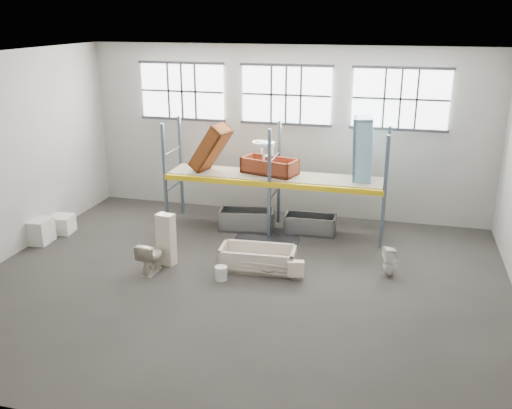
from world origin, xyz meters
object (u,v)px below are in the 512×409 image
(toilet_beige, at_px, (151,257))
(toilet_white, at_px, (390,261))
(steel_tub_right, at_px, (310,224))
(rust_tub_flat, at_px, (270,166))
(cistern_tall, at_px, (166,239))
(blue_tub_upright, at_px, (363,150))
(carton_near, at_px, (36,231))
(bathtub_beige, at_px, (258,258))
(bucket, at_px, (221,273))
(steel_tub_left, at_px, (247,219))

(toilet_beige, bearing_deg, toilet_white, -160.49)
(steel_tub_right, distance_m, rust_tub_flat, 1.98)
(cistern_tall, bearing_deg, blue_tub_upright, 48.36)
(toilet_beige, xyz_separation_m, carton_near, (-3.76, 0.93, -0.06))
(bathtub_beige, height_order, bucket, bathtub_beige)
(steel_tub_left, relative_size, rust_tub_flat, 1.01)
(steel_tub_left, height_order, carton_near, carton_near)
(steel_tub_left, bearing_deg, steel_tub_right, 5.13)
(bathtub_beige, bearing_deg, blue_tub_upright, 49.11)
(steel_tub_right, height_order, rust_tub_flat, rust_tub_flat)
(bathtub_beige, height_order, cistern_tall, cistern_tall)
(steel_tub_right, bearing_deg, steel_tub_left, -174.87)
(cistern_tall, bearing_deg, carton_near, -173.46)
(toilet_white, bearing_deg, blue_tub_upright, -178.86)
(steel_tub_left, distance_m, blue_tub_upright, 3.77)
(bathtub_beige, relative_size, blue_tub_upright, 1.04)
(toilet_beige, height_order, cistern_tall, cistern_tall)
(toilet_white, distance_m, carton_near, 9.23)
(steel_tub_left, relative_size, carton_near, 2.03)
(steel_tub_right, relative_size, blue_tub_upright, 0.81)
(carton_near, bearing_deg, steel_tub_right, 19.91)
(blue_tub_upright, bearing_deg, toilet_white, -68.86)
(steel_tub_left, xyz_separation_m, rust_tub_flat, (0.59, 0.29, 1.54))
(carton_near, bearing_deg, toilet_beige, -13.88)
(toilet_beige, height_order, bucket, toilet_beige)
(steel_tub_left, bearing_deg, toilet_beige, -113.45)
(steel_tub_left, distance_m, rust_tub_flat, 1.67)
(blue_tub_upright, bearing_deg, rust_tub_flat, -177.51)
(cistern_tall, bearing_deg, toilet_beige, -95.99)
(bucket, bearing_deg, blue_tub_upright, 52.58)
(bathtub_beige, relative_size, bucket, 5.47)
(toilet_beige, distance_m, cistern_tall, 0.61)
(cistern_tall, xyz_separation_m, carton_near, (-3.93, 0.40, -0.32))
(toilet_beige, distance_m, steel_tub_right, 4.73)
(steel_tub_left, distance_m, carton_near, 5.70)
(rust_tub_flat, xyz_separation_m, bucket, (-0.29, -3.55, -1.66))
(toilet_beige, xyz_separation_m, toilet_white, (5.47, 1.25, -0.03))
(steel_tub_left, relative_size, steel_tub_right, 1.09)
(steel_tub_right, bearing_deg, blue_tub_upright, 10.30)
(bathtub_beige, distance_m, toilet_beige, 2.53)
(toilet_beige, distance_m, carton_near, 3.87)
(bucket, bearing_deg, steel_tub_right, 66.36)
(toilet_white, height_order, carton_near, toilet_white)
(blue_tub_upright, bearing_deg, steel_tub_right, -169.70)
(cistern_tall, distance_m, toilet_white, 5.35)
(toilet_white, height_order, steel_tub_right, toilet_white)
(toilet_beige, relative_size, bucket, 2.35)
(blue_tub_upright, bearing_deg, bucket, -127.42)
(cistern_tall, height_order, carton_near, cistern_tall)
(bucket, distance_m, carton_near, 5.55)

